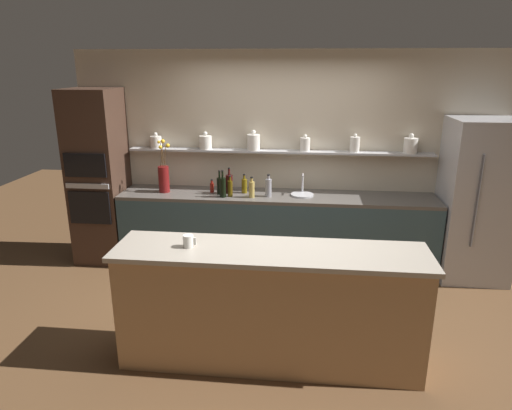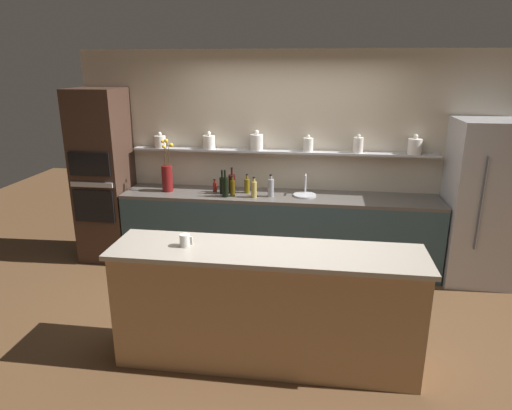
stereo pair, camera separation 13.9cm
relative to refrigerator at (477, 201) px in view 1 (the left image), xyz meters
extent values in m
plane|color=brown|center=(-2.22, -1.20, -0.93)|extent=(12.00, 12.00, 0.00)
cube|color=beige|center=(-2.22, 0.40, 0.37)|extent=(5.20, 0.10, 2.60)
cube|color=#B7B7BC|center=(-2.30, 0.26, 0.48)|extent=(3.71, 0.18, 0.02)
cylinder|color=silver|center=(-3.83, 0.25, 0.56)|extent=(0.14, 0.14, 0.15)
sphere|color=silver|center=(-3.83, 0.25, 0.66)|extent=(0.05, 0.05, 0.05)
cylinder|color=silver|center=(-3.20, 0.25, 0.57)|extent=(0.15, 0.15, 0.16)
sphere|color=silver|center=(-3.20, 0.25, 0.68)|extent=(0.05, 0.05, 0.05)
cylinder|color=silver|center=(-2.60, 0.25, 0.58)|extent=(0.16, 0.16, 0.19)
sphere|color=silver|center=(-2.60, 0.25, 0.71)|extent=(0.05, 0.05, 0.05)
cylinder|color=silver|center=(-1.98, 0.25, 0.57)|extent=(0.12, 0.12, 0.16)
sphere|color=silver|center=(-1.98, 0.25, 0.67)|extent=(0.04, 0.04, 0.04)
cylinder|color=silver|center=(-1.39, 0.25, 0.58)|extent=(0.12, 0.12, 0.18)
sphere|color=silver|center=(-1.39, 0.25, 0.69)|extent=(0.04, 0.04, 0.04)
cylinder|color=silver|center=(-0.74, 0.25, 0.58)|extent=(0.16, 0.16, 0.18)
sphere|color=silver|center=(-0.74, 0.25, 0.69)|extent=(0.06, 0.06, 0.06)
cube|color=#334C56|center=(-2.30, 0.04, -0.49)|extent=(3.81, 0.62, 0.88)
cube|color=#56514C|center=(-2.30, 0.04, -0.03)|extent=(3.81, 0.62, 0.04)
cube|color=tan|center=(-2.22, -1.89, -0.44)|extent=(2.47, 0.55, 0.98)
cube|color=#ADA393|center=(-2.22, -1.89, 0.07)|extent=(2.53, 0.61, 0.04)
cube|color=#B7B7BC|center=(0.00, 0.00, 0.00)|extent=(0.75, 0.70, 1.86)
cylinder|color=#4C4C51|center=(-0.14, -0.37, 0.09)|extent=(0.02, 0.02, 1.02)
cube|color=#3D281E|center=(-4.52, 0.04, 0.15)|extent=(0.60, 0.62, 2.16)
cube|color=black|center=(-4.52, -0.28, -0.15)|extent=(0.50, 0.02, 0.40)
cube|color=black|center=(-4.52, -0.28, 0.37)|extent=(0.50, 0.02, 0.28)
cube|color=#B7B7BC|center=(-4.52, -0.28, 0.12)|extent=(0.53, 0.02, 0.06)
cylinder|color=maroon|center=(-3.68, 0.02, 0.15)|extent=(0.13, 0.13, 0.32)
cylinder|color=#4C3319|center=(-3.67, 0.00, 0.47)|extent=(0.05, 0.03, 0.31)
sphere|color=yellow|center=(-3.65, -0.03, 0.62)|extent=(0.05, 0.05, 0.05)
cylinder|color=#4C3319|center=(-3.68, 0.00, 0.43)|extent=(0.02, 0.01, 0.25)
sphere|color=yellow|center=(-3.68, -0.04, 0.56)|extent=(0.04, 0.04, 0.04)
cylinder|color=#4C3319|center=(-3.66, 0.04, 0.43)|extent=(0.04, 0.05, 0.24)
sphere|color=yellow|center=(-3.62, 0.07, 0.56)|extent=(0.05, 0.05, 0.05)
cylinder|color=#4C3319|center=(-3.69, 0.03, 0.45)|extent=(0.04, 0.06, 0.29)
sphere|color=yellow|center=(-3.73, 0.05, 0.60)|extent=(0.04, 0.04, 0.04)
cylinder|color=#B7B7BC|center=(-1.99, 0.04, 0.00)|extent=(0.27, 0.27, 0.02)
cylinder|color=#B7B7BC|center=(-1.99, 0.14, 0.12)|extent=(0.02, 0.02, 0.22)
cylinder|color=#B7B7BC|center=(-1.99, 0.08, 0.23)|extent=(0.02, 0.12, 0.02)
cylinder|color=brown|center=(-2.70, 0.08, 0.07)|extent=(0.07, 0.07, 0.17)
cylinder|color=brown|center=(-2.70, 0.08, 0.19)|extent=(0.03, 0.03, 0.05)
cylinder|color=black|center=(-2.70, 0.08, 0.22)|extent=(0.03, 0.03, 0.01)
cylinder|color=gray|center=(-2.39, -0.04, 0.09)|extent=(0.08, 0.08, 0.21)
cylinder|color=gray|center=(-2.39, -0.04, 0.22)|extent=(0.03, 0.03, 0.04)
cylinder|color=black|center=(-2.39, -0.04, 0.25)|extent=(0.03, 0.03, 0.01)
cylinder|color=#47380A|center=(-2.85, -0.09, 0.08)|extent=(0.06, 0.06, 0.19)
cylinder|color=#47380A|center=(-2.85, -0.09, 0.20)|extent=(0.03, 0.03, 0.05)
cylinder|color=black|center=(-2.85, -0.09, 0.24)|extent=(0.03, 0.03, 0.01)
cylinder|color=black|center=(-2.99, 0.00, 0.09)|extent=(0.07, 0.07, 0.20)
cylinder|color=black|center=(-2.99, 0.00, 0.23)|extent=(0.02, 0.02, 0.08)
cylinder|color=black|center=(-2.99, 0.00, 0.28)|extent=(0.03, 0.03, 0.01)
cylinder|color=tan|center=(-2.59, -0.10, 0.08)|extent=(0.07, 0.07, 0.19)
cylinder|color=tan|center=(-2.59, -0.10, 0.20)|extent=(0.03, 0.03, 0.04)
cylinder|color=black|center=(-2.59, -0.10, 0.23)|extent=(0.03, 0.03, 0.01)
cylinder|color=maroon|center=(-3.10, 0.07, 0.05)|extent=(0.05, 0.05, 0.11)
cylinder|color=maroon|center=(-3.10, 0.07, 0.12)|extent=(0.03, 0.03, 0.04)
cylinder|color=black|center=(-3.10, 0.07, 0.14)|extent=(0.03, 0.03, 0.01)
cylinder|color=black|center=(-2.93, -0.13, 0.10)|extent=(0.07, 0.07, 0.23)
cylinder|color=black|center=(-2.93, -0.13, 0.26)|extent=(0.02, 0.02, 0.08)
cylinder|color=black|center=(-2.93, -0.13, 0.31)|extent=(0.03, 0.03, 0.01)
cylinder|color=#380C0C|center=(-2.88, 0.05, 0.10)|extent=(0.08, 0.08, 0.23)
cylinder|color=#380C0C|center=(-2.88, 0.05, 0.25)|extent=(0.02, 0.02, 0.08)
cylinder|color=black|center=(-2.88, 0.05, 0.30)|extent=(0.03, 0.03, 0.01)
cylinder|color=silver|center=(-2.89, -1.91, 0.14)|extent=(0.09, 0.09, 0.10)
cube|color=silver|center=(-2.83, -1.91, 0.14)|extent=(0.02, 0.01, 0.07)
camera|label=1|loc=(-1.97, -5.24, 1.51)|focal=32.00mm
camera|label=2|loc=(-1.84, -5.22, 1.51)|focal=32.00mm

